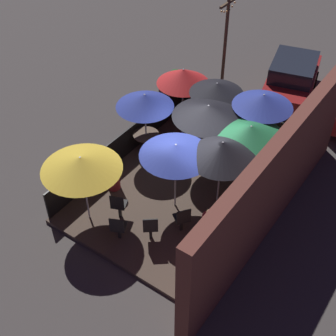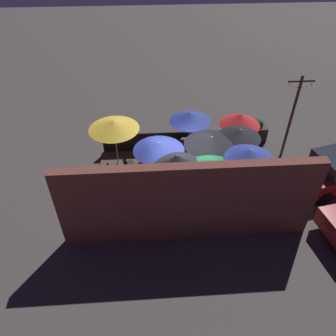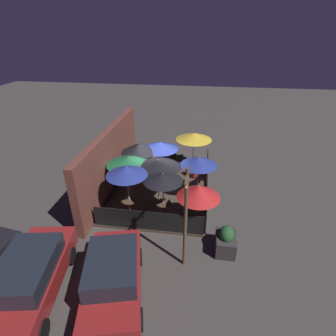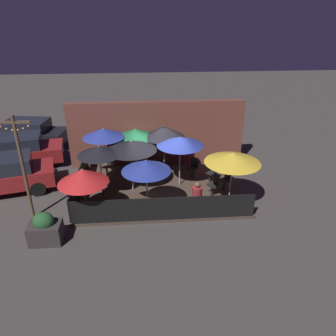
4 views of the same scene
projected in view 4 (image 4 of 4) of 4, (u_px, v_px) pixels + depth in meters
ground_plane at (160, 190)px, 14.53m from camera, size 60.00×60.00×0.00m
patio_deck at (160, 189)px, 14.50m from camera, size 7.01×4.97×0.12m
building_wall at (157, 134)px, 16.24m from camera, size 8.61×0.36×3.30m
fence_front at (164, 209)px, 12.08m from camera, size 6.81×0.05×0.95m
fence_side_left at (80, 181)px, 14.02m from camera, size 0.05×4.77×0.95m
patio_umbrella_0 at (146, 166)px, 11.77m from camera, size 1.81×1.81×2.26m
patio_umbrella_1 at (99, 151)px, 12.94m from camera, size 1.74×1.74×2.26m
patio_umbrella_2 at (103, 133)px, 14.32m from camera, size 1.84×1.84×2.45m
patio_umbrella_3 at (180, 141)px, 13.79m from camera, size 1.99×1.99×2.28m
patio_umbrella_4 at (136, 134)px, 14.79m from camera, size 2.17×2.17×2.27m
patio_umbrella_5 at (83, 176)px, 11.65m from camera, size 1.84×1.84×2.04m
patio_umbrella_6 at (233, 158)px, 12.39m from camera, size 2.16×2.16×2.25m
patio_umbrella_7 at (164, 132)px, 14.66m from camera, size 1.86×1.86×2.44m
patio_umbrella_8 at (131, 146)px, 13.42m from camera, size 2.16×2.16×2.27m
dining_table_0 at (147, 200)px, 12.41m from camera, size 0.85×0.85×0.75m
dining_table_1 at (102, 184)px, 13.60m from camera, size 0.70×0.70×0.75m
dining_table_2 at (107, 168)px, 15.06m from camera, size 0.72×0.72×0.71m
patio_chair_0 at (214, 184)px, 13.68m from camera, size 0.52×0.52×0.96m
patio_chair_1 at (211, 171)px, 14.78m from camera, size 0.56×0.56×0.94m
patio_chair_2 at (226, 179)px, 14.18m from camera, size 0.53×0.53×0.91m
patio_chair_3 at (193, 167)px, 15.20m from camera, size 0.56×0.56×0.95m
patron_0 at (197, 197)px, 12.78m from camera, size 0.42×0.42×1.16m
patron_1 at (190, 158)px, 15.90m from camera, size 0.46×0.46×1.32m
planter_box at (45, 229)px, 11.11m from camera, size 1.08×0.76×1.16m
light_post at (22, 164)px, 11.66m from camera, size 1.10×0.12×4.07m
parked_car_0 at (7, 174)px, 14.09m from camera, size 4.15×2.59×1.62m
parked_car_1 at (16, 151)px, 16.39m from camera, size 4.69×2.46×1.62m
parked_car_2 at (28, 133)px, 18.71m from camera, size 4.42×2.32×1.62m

